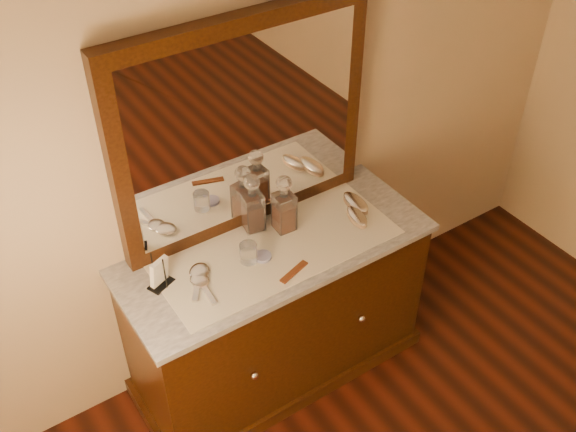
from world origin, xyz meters
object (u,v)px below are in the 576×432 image
object	(u,v)px
mirror_frame	(243,127)
napkin_rack	(159,274)
dresser_cabinet	(277,313)
hand_mirror_outer	(201,283)
pin_dish	(263,256)
comb	(294,272)
brush_near	(357,217)
decanter_left	(253,208)
decanter_right	(284,209)
brush_far	(356,203)
hand_mirror_inner	(199,275)

from	to	relation	value
mirror_frame	napkin_rack	xyz separation A→B (m)	(-0.53, -0.18, -0.43)
dresser_cabinet	hand_mirror_outer	distance (m)	0.60
pin_dish	comb	xyz separation A→B (m)	(0.06, -0.15, -0.00)
dresser_cabinet	brush_near	world-z (taller)	brush_near
pin_dish	decanter_left	distance (m)	0.24
mirror_frame	comb	size ratio (longest dim) A/B	7.47
decanter_left	decanter_right	xyz separation A→B (m)	(0.12, -0.08, -0.00)
mirror_frame	napkin_rack	distance (m)	0.71
mirror_frame	comb	bearing A→B (deg)	-93.33
comb	pin_dish	bearing A→B (deg)	94.85
dresser_cabinet	mirror_frame	distance (m)	0.97
mirror_frame	decanter_left	xyz separation A→B (m)	(-0.01, -0.08, -0.38)
dresser_cabinet	brush_near	bearing A→B (deg)	-8.15
brush_near	brush_far	distance (m)	0.10
brush_far	mirror_frame	bearing A→B (deg)	154.64
dresser_cabinet	comb	size ratio (longest dim) A/B	8.71
napkin_rack	brush_near	bearing A→B (deg)	-7.64
pin_dish	decanter_right	xyz separation A→B (m)	(0.19, 0.12, 0.11)
decanter_right	brush_far	world-z (taller)	decanter_right
brush_near	hand_mirror_inner	size ratio (longest dim) A/B	0.77
decanter_left	brush_near	xyz separation A→B (m)	(0.43, -0.23, -0.09)
mirror_frame	comb	world-z (taller)	mirror_frame
brush_far	hand_mirror_inner	distance (m)	0.84
dresser_cabinet	decanter_right	size ratio (longest dim) A/B	4.77
mirror_frame	brush_far	distance (m)	0.70
dresser_cabinet	brush_far	distance (m)	0.66
comb	napkin_rack	bearing A→B (deg)	136.10
hand_mirror_outer	mirror_frame	bearing A→B (deg)	34.92
decanter_left	hand_mirror_inner	world-z (taller)	decanter_left
hand_mirror_outer	decanter_right	bearing A→B (deg)	12.93
hand_mirror_inner	decanter_right	bearing A→B (deg)	7.87
hand_mirror_outer	dresser_cabinet	bearing A→B (deg)	3.88
dresser_cabinet	decanter_right	distance (m)	0.57
dresser_cabinet	decanter_right	xyz separation A→B (m)	(0.10, 0.09, 0.56)
dresser_cabinet	brush_near	size ratio (longest dim) A/B	8.36
dresser_cabinet	brush_near	xyz separation A→B (m)	(0.41, -0.06, 0.47)
decanter_right	brush_near	distance (m)	0.36
hand_mirror_outer	hand_mirror_inner	size ratio (longest dim) A/B	0.95
pin_dish	decanter_right	bearing A→B (deg)	31.77
mirror_frame	comb	distance (m)	0.65
napkin_rack	hand_mirror_inner	xyz separation A→B (m)	(0.16, -0.05, -0.05)
brush_near	napkin_rack	bearing A→B (deg)	172.36
decanter_left	hand_mirror_outer	bearing A→B (deg)	-152.71
dresser_cabinet	hand_mirror_inner	size ratio (longest dim) A/B	6.40
mirror_frame	decanter_left	bearing A→B (deg)	-100.74
dresser_cabinet	comb	world-z (taller)	comb
comb	brush_far	distance (m)	0.54
dresser_cabinet	comb	xyz separation A→B (m)	(-0.02, -0.18, 0.45)
mirror_frame	brush_near	world-z (taller)	mirror_frame
mirror_frame	hand_mirror_outer	bearing A→B (deg)	-145.08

